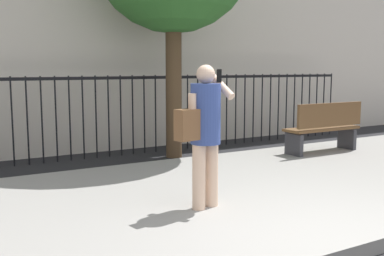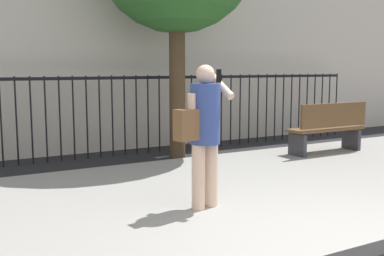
% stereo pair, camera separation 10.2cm
% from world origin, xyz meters
% --- Properties ---
extents(sidewalk, '(28.00, 4.40, 0.15)m').
position_xyz_m(sidewalk, '(0.00, 2.20, 0.07)').
color(sidewalk, gray).
rests_on(sidewalk, ground).
extents(iron_fence, '(12.03, 0.04, 1.60)m').
position_xyz_m(iron_fence, '(0.00, 5.90, 1.02)').
color(iron_fence, black).
rests_on(iron_fence, ground).
extents(pedestrian_on_phone, '(0.69, 0.48, 1.63)m').
position_xyz_m(pedestrian_on_phone, '(-0.57, 1.68, 1.09)').
color(pedestrian_on_phone, beige).
rests_on(pedestrian_on_phone, sidewalk).
extents(street_bench, '(1.60, 0.45, 0.95)m').
position_xyz_m(street_bench, '(3.26, 3.48, 0.65)').
color(street_bench, brown).
rests_on(street_bench, sidewalk).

